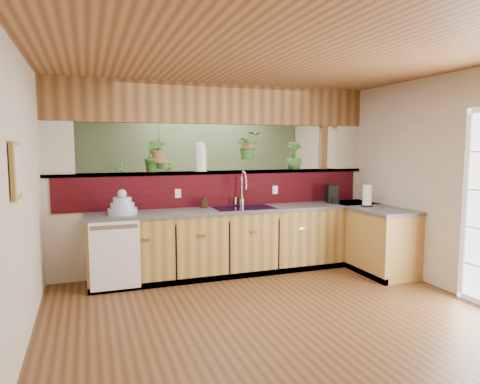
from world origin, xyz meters
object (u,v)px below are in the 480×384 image
object	(u,v)px
paper_towel	(367,196)
shelving_console	(145,216)
soap_dispenser	(204,201)
coffee_maker	(332,194)
dish_stack	(122,207)
glass_jar	(200,157)
faucet	(243,187)

from	to	relation	value
paper_towel	shelving_console	size ratio (longest dim) A/B	0.20
paper_towel	soap_dispenser	bearing A→B (deg)	163.99
coffee_maker	paper_towel	xyz separation A→B (m)	(0.26, -0.50, 0.02)
dish_stack	glass_jar	size ratio (longest dim) A/B	0.88
faucet	dish_stack	size ratio (longest dim) A/B	1.40
glass_jar	coffee_maker	bearing A→B (deg)	-9.82
dish_stack	coffee_maker	bearing A→B (deg)	1.46
soap_dispenser	coffee_maker	xyz separation A→B (m)	(1.93, -0.12, 0.04)
dish_stack	coffee_maker	distance (m)	3.03
dish_stack	coffee_maker	world-z (taller)	dish_stack
coffee_maker	paper_towel	world-z (taller)	paper_towel
dish_stack	paper_towel	size ratio (longest dim) A/B	1.10
dish_stack	shelving_console	xyz separation A→B (m)	(0.56, 2.31, -0.50)
soap_dispenser	shelving_console	distance (m)	2.23
faucet	glass_jar	size ratio (longest dim) A/B	1.23
faucet	shelving_console	xyz separation A→B (m)	(-1.09, 2.12, -0.67)
faucet	shelving_console	world-z (taller)	faucet
soap_dispenser	paper_towel	world-z (taller)	paper_towel
soap_dispenser	shelving_console	xyz separation A→B (m)	(-0.54, 2.11, -0.49)
faucet	paper_towel	world-z (taller)	faucet
soap_dispenser	glass_jar	size ratio (longest dim) A/B	0.44
paper_towel	shelving_console	bearing A→B (deg)	134.89
paper_towel	glass_jar	xyz separation A→B (m)	(-2.18, 0.84, 0.55)
faucet	paper_towel	distance (m)	1.75
dish_stack	soap_dispenser	size ratio (longest dim) A/B	1.98
faucet	shelving_console	distance (m)	2.48
dish_stack	paper_towel	world-z (taller)	paper_towel
dish_stack	paper_towel	bearing A→B (deg)	-7.40
glass_jar	faucet	bearing A→B (deg)	-22.01
faucet	coffee_maker	distance (m)	1.39
faucet	dish_stack	bearing A→B (deg)	-173.51
glass_jar	dish_stack	bearing A→B (deg)	-159.57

